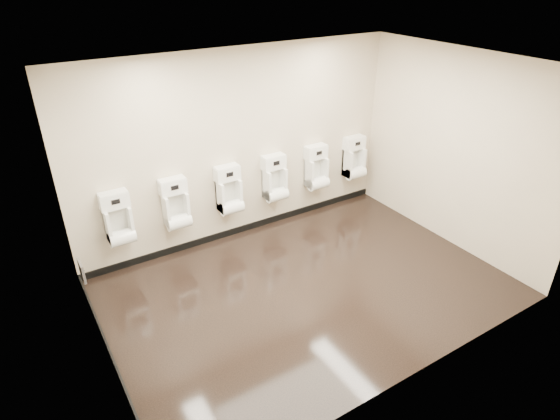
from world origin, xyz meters
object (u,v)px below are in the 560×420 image
Objects in this scene: urinal_0 at (119,222)px; urinal_5 at (354,161)px; urinal_1 at (176,207)px; access_panel at (82,271)px; urinal_2 at (229,193)px; urinal_4 at (316,171)px; urinal_3 at (275,181)px.

urinal_0 is 1.00× the size of urinal_5.
urinal_0 is 1.00× the size of urinal_1.
access_panel is 0.35× the size of urinal_2.
access_panel is 0.35× the size of urinal_1.
urinal_0 and urinal_4 have the same top height.
urinal_5 is at bearing 0.00° from urinal_4.
urinal_4 is (0.79, 0.00, 0.00)m from urinal_3.
urinal_5 is (1.58, 0.00, 0.00)m from urinal_3.
urinal_1 is at bearing 180.00° from urinal_2.
urinal_2 is (0.82, 0.00, 0.00)m from urinal_1.
urinal_0 reaches higher than access_panel.
access_panel is 3.02m from urinal_3.
urinal_1 and urinal_4 have the same top height.
urinal_1 is 2.38m from urinal_4.
urinal_5 is at bearing 0.00° from urinal_2.
urinal_1 is 1.00× the size of urinal_2.
urinal_1 is 1.00× the size of urinal_3.
urinal_3 is (2.38, 0.00, 0.00)m from urinal_0.
urinal_2 is (2.20, 0.42, 0.28)m from access_panel.
access_panel is 0.35× the size of urinal_3.
access_panel is at bearing -144.65° from urinal_0.
urinal_4 is at bearing 0.00° from urinal_0.
urinal_4 is (3.76, 0.42, 0.28)m from access_panel.
access_panel is 0.79m from urinal_0.
urinal_2 is 2.36m from urinal_5.
urinal_1 reaches higher than access_panel.
urinal_0 is 3.95m from urinal_5.
urinal_2 reaches higher than access_panel.
urinal_1 is 1.60m from urinal_3.
urinal_2 is (1.60, 0.00, 0.00)m from urinal_0.
urinal_5 is at bearing 0.00° from urinal_3.
urinal_1 is at bearing 180.00° from urinal_4.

